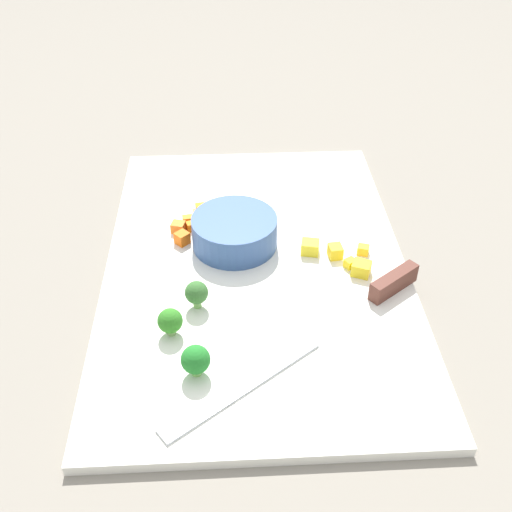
% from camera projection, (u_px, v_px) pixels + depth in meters
% --- Properties ---
extents(ground_plane, '(4.00, 4.00, 0.00)m').
position_uv_depth(ground_plane, '(256.00, 270.00, 0.74)').
color(ground_plane, gray).
extents(cutting_board, '(0.53, 0.36, 0.01)m').
position_uv_depth(cutting_board, '(256.00, 266.00, 0.73)').
color(cutting_board, white).
rests_on(cutting_board, ground_plane).
extents(prep_bowl, '(0.11, 0.11, 0.04)m').
position_uv_depth(prep_bowl, '(235.00, 232.00, 0.75)').
color(prep_bowl, '#36568E').
rests_on(prep_bowl, cutting_board).
extents(chef_knife, '(0.22, 0.29, 0.02)m').
position_uv_depth(chef_knife, '(350.00, 312.00, 0.65)').
color(chef_knife, silver).
rests_on(chef_knife, cutting_board).
extents(carrot_dice_0, '(0.01, 0.01, 0.01)m').
position_uv_depth(carrot_dice_0, '(220.00, 206.00, 0.82)').
color(carrot_dice_0, orange).
rests_on(carrot_dice_0, cutting_board).
extents(carrot_dice_1, '(0.02, 0.02, 0.01)m').
position_uv_depth(carrot_dice_1, '(238.00, 210.00, 0.81)').
color(carrot_dice_1, orange).
rests_on(carrot_dice_1, cutting_board).
extents(carrot_dice_2, '(0.01, 0.01, 0.01)m').
position_uv_depth(carrot_dice_2, '(226.00, 210.00, 0.81)').
color(carrot_dice_2, orange).
rests_on(carrot_dice_2, cutting_board).
extents(carrot_dice_3, '(0.01, 0.02, 0.01)m').
position_uv_depth(carrot_dice_3, '(201.00, 209.00, 0.81)').
color(carrot_dice_3, orange).
rests_on(carrot_dice_3, cutting_board).
extents(carrot_dice_4, '(0.01, 0.02, 0.01)m').
position_uv_depth(carrot_dice_4, '(188.00, 220.00, 0.79)').
color(carrot_dice_4, orange).
rests_on(carrot_dice_4, cutting_board).
extents(carrot_dice_5, '(0.01, 0.02, 0.01)m').
position_uv_depth(carrot_dice_5, '(191.00, 226.00, 0.78)').
color(carrot_dice_5, orange).
rests_on(carrot_dice_5, cutting_board).
extents(carrot_dice_6, '(0.02, 0.02, 0.02)m').
position_uv_depth(carrot_dice_6, '(182.00, 238.00, 0.76)').
color(carrot_dice_6, orange).
rests_on(carrot_dice_6, cutting_board).
extents(carrot_dice_7, '(0.01, 0.01, 0.01)m').
position_uv_depth(carrot_dice_7, '(206.00, 217.00, 0.80)').
color(carrot_dice_7, orange).
rests_on(carrot_dice_7, cutting_board).
extents(carrot_dice_8, '(0.02, 0.02, 0.01)m').
position_uv_depth(carrot_dice_8, '(178.00, 227.00, 0.78)').
color(carrot_dice_8, orange).
rests_on(carrot_dice_8, cutting_board).
extents(carrot_dice_9, '(0.01, 0.01, 0.01)m').
position_uv_depth(carrot_dice_9, '(198.00, 215.00, 0.80)').
color(carrot_dice_9, orange).
rests_on(carrot_dice_9, cutting_board).
extents(carrot_dice_10, '(0.02, 0.02, 0.01)m').
position_uv_depth(carrot_dice_10, '(247.00, 208.00, 0.81)').
color(carrot_dice_10, orange).
rests_on(carrot_dice_10, cutting_board).
extents(carrot_dice_11, '(0.02, 0.03, 0.02)m').
position_uv_depth(carrot_dice_11, '(255.00, 213.00, 0.80)').
color(carrot_dice_11, orange).
rests_on(carrot_dice_11, cutting_board).
extents(pepper_dice_0, '(0.02, 0.02, 0.02)m').
position_uv_depth(pepper_dice_0, '(310.00, 247.00, 0.74)').
color(pepper_dice_0, yellow).
rests_on(pepper_dice_0, cutting_board).
extents(pepper_dice_1, '(0.03, 0.03, 0.02)m').
position_uv_depth(pepper_dice_1, '(361.00, 269.00, 0.71)').
color(pepper_dice_1, yellow).
rests_on(pepper_dice_1, cutting_board).
extents(pepper_dice_2, '(0.02, 0.02, 0.01)m').
position_uv_depth(pepper_dice_2, '(363.00, 250.00, 0.74)').
color(pepper_dice_2, yellow).
rests_on(pepper_dice_2, cutting_board).
extents(pepper_dice_3, '(0.02, 0.02, 0.01)m').
position_uv_depth(pepper_dice_3, '(350.00, 263.00, 0.72)').
color(pepper_dice_3, yellow).
rests_on(pepper_dice_3, cutting_board).
extents(pepper_dice_4, '(0.02, 0.02, 0.02)m').
position_uv_depth(pepper_dice_4, '(335.00, 251.00, 0.73)').
color(pepper_dice_4, yellow).
rests_on(pepper_dice_4, cutting_board).
extents(broccoli_floret_0, '(0.03, 0.03, 0.03)m').
position_uv_depth(broccoli_floret_0, '(197.00, 293.00, 0.66)').
color(broccoli_floret_0, '#81BB60').
rests_on(broccoli_floret_0, cutting_board).
extents(broccoli_floret_1, '(0.03, 0.03, 0.03)m').
position_uv_depth(broccoli_floret_1, '(196.00, 360.00, 0.58)').
color(broccoli_floret_1, '#7FC35B').
rests_on(broccoli_floret_1, cutting_board).
extents(broccoli_floret_2, '(0.03, 0.03, 0.03)m').
position_uv_depth(broccoli_floret_2, '(170.00, 321.00, 0.63)').
color(broccoli_floret_2, '#86AC62').
rests_on(broccoli_floret_2, cutting_board).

